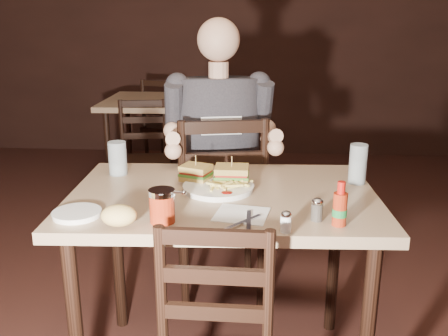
# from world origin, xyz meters

# --- Properties ---
(room_shell) EXTENTS (7.00, 7.00, 7.00)m
(room_shell) POSITION_xyz_m (0.00, 0.00, 1.40)
(room_shell) COLOR black
(room_shell) RESTS_ON ground
(main_table) EXTENTS (1.15, 0.79, 0.77)m
(main_table) POSITION_xyz_m (0.19, 0.06, 0.68)
(main_table) COLOR tan
(main_table) RESTS_ON ground
(bg_table) EXTENTS (0.81, 0.81, 0.77)m
(bg_table) POSITION_xyz_m (-0.49, 2.20, 0.68)
(bg_table) COLOR tan
(bg_table) RESTS_ON ground
(chair_far) EXTENTS (0.53, 0.57, 0.97)m
(chair_far) POSITION_xyz_m (0.13, 0.62, 0.48)
(chair_far) COLOR black
(chair_far) RESTS_ON ground
(bg_chair_far) EXTENTS (0.51, 0.53, 0.87)m
(bg_chair_far) POSITION_xyz_m (-0.49, 2.75, 0.44)
(bg_chair_far) COLOR black
(bg_chair_far) RESTS_ON ground
(bg_chair_near) EXTENTS (0.44, 0.47, 0.83)m
(bg_chair_near) POSITION_xyz_m (-0.49, 1.65, 0.41)
(bg_chair_near) COLOR black
(bg_chair_near) RESTS_ON ground
(diner) EXTENTS (0.58, 0.49, 0.89)m
(diner) POSITION_xyz_m (0.14, 0.58, 0.94)
(diner) COLOR #343238
(diner) RESTS_ON chair_far
(dinner_plate) EXTENTS (0.27, 0.27, 0.01)m
(dinner_plate) POSITION_xyz_m (0.17, 0.09, 0.78)
(dinner_plate) COLOR white
(dinner_plate) RESTS_ON main_table
(sandwich_left) EXTENTS (0.13, 0.12, 0.10)m
(sandwich_left) POSITION_xyz_m (0.08, 0.16, 0.83)
(sandwich_left) COLOR tan
(sandwich_left) RESTS_ON dinner_plate
(sandwich_right) EXTENTS (0.13, 0.11, 0.11)m
(sandwich_right) POSITION_xyz_m (0.22, 0.15, 0.84)
(sandwich_right) COLOR tan
(sandwich_right) RESTS_ON dinner_plate
(fries_pile) EXTENTS (0.22, 0.16, 0.04)m
(fries_pile) POSITION_xyz_m (0.22, 0.08, 0.80)
(fries_pile) COLOR #F6DF67
(fries_pile) RESTS_ON dinner_plate
(ketchup_dollop) EXTENTS (0.04, 0.04, 0.01)m
(ketchup_dollop) POSITION_xyz_m (0.21, 0.01, 0.79)
(ketchup_dollop) COLOR maroon
(ketchup_dollop) RESTS_ON dinner_plate
(glass_left) EXTENTS (0.08, 0.08, 0.14)m
(glass_left) POSITION_xyz_m (-0.25, 0.26, 0.84)
(glass_left) COLOR silver
(glass_left) RESTS_ON main_table
(glass_right) EXTENTS (0.07, 0.07, 0.15)m
(glass_right) POSITION_xyz_m (0.70, 0.21, 0.85)
(glass_right) COLOR silver
(glass_right) RESTS_ON main_table
(hot_sauce) EXTENTS (0.05, 0.05, 0.14)m
(hot_sauce) POSITION_xyz_m (0.57, -0.21, 0.84)
(hot_sauce) COLOR maroon
(hot_sauce) RESTS_ON main_table
(salt_shaker) EXTENTS (0.04, 0.04, 0.06)m
(salt_shaker) POSITION_xyz_m (0.40, -0.27, 0.80)
(salt_shaker) COLOR white
(salt_shaker) RESTS_ON main_table
(pepper_shaker) EXTENTS (0.04, 0.04, 0.07)m
(pepper_shaker) POSITION_xyz_m (0.51, -0.18, 0.80)
(pepper_shaker) COLOR #38332D
(pepper_shaker) RESTS_ON main_table
(syrup_dispenser) EXTENTS (0.09, 0.09, 0.11)m
(syrup_dispenser) POSITION_xyz_m (0.02, -0.22, 0.82)
(syrup_dispenser) COLOR maroon
(syrup_dispenser) RESTS_ON main_table
(napkin) EXTENTS (0.19, 0.18, 0.00)m
(napkin) POSITION_xyz_m (0.27, -0.15, 0.77)
(napkin) COLOR white
(napkin) RESTS_ON main_table
(knife) EXTENTS (0.02, 0.22, 0.01)m
(knife) POSITION_xyz_m (0.29, -0.24, 0.78)
(knife) COLOR silver
(knife) RESTS_ON napkin
(fork) EXTENTS (0.12, 0.14, 0.01)m
(fork) POSITION_xyz_m (0.27, -0.22, 0.78)
(fork) COLOR silver
(fork) RESTS_ON napkin
(side_plate) EXTENTS (0.16, 0.16, 0.01)m
(side_plate) POSITION_xyz_m (-0.26, -0.20, 0.78)
(side_plate) COLOR white
(side_plate) RESTS_ON main_table
(bread_roll) EXTENTS (0.11, 0.09, 0.07)m
(bread_roll) POSITION_xyz_m (-0.10, -0.29, 0.81)
(bread_roll) COLOR #DEB862
(bread_roll) RESTS_ON side_plate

